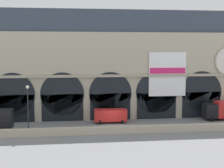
# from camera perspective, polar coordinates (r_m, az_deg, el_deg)

# --- Properties ---
(ground_plane) EXTENTS (200.00, 200.00, 0.00)m
(ground_plane) POSITION_cam_1_polar(r_m,az_deg,el_deg) (50.90, 0.37, -7.40)
(ground_plane) COLOR slate
(quay_parapet_wall) EXTENTS (90.00, 0.70, 1.09)m
(quay_parapet_wall) POSITION_cam_1_polar(r_m,az_deg,el_deg) (46.50, 1.07, -7.99)
(quay_parapet_wall) COLOR #B2A891
(quay_parapet_wall) RESTS_ON ground
(station_building) EXTENTS (49.34, 5.59, 18.46)m
(station_building) POSITION_cam_1_polar(r_m,az_deg,el_deg) (57.13, -0.55, 3.15)
(station_building) COLOR #B2A891
(station_building) RESTS_ON ground
(van_center) EXTENTS (5.20, 2.48, 2.20)m
(van_center) POSITION_cam_1_polar(r_m,az_deg,el_deg) (53.20, -0.28, -5.44)
(van_center) COLOR red
(van_center) RESTS_ON ground
(street_lamp_quayside) EXTENTS (0.44, 0.44, 6.90)m
(street_lamp_quayside) POSITION_cam_1_polar(r_m,az_deg,el_deg) (46.47, -14.40, -3.33)
(street_lamp_quayside) COLOR black
(street_lamp_quayside) RESTS_ON ground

